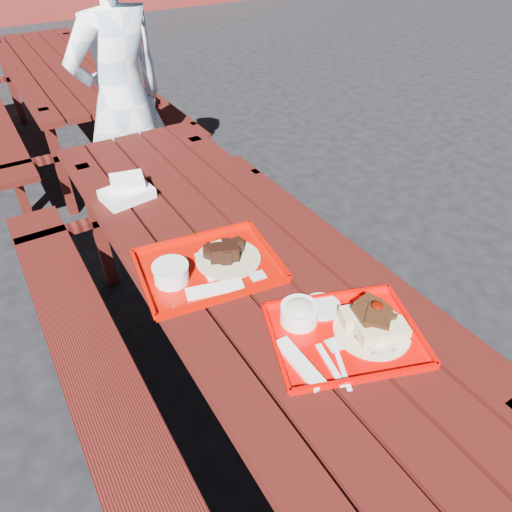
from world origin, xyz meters
The scene contains 7 objects.
ground centered at (0.00, 0.00, 0.00)m, with size 60.00×60.00×0.00m, color black.
picnic_table_near centered at (0.00, 0.00, 0.56)m, with size 1.41×2.40×0.75m.
picnic_table_far centered at (0.00, 2.80, 0.56)m, with size 1.41×2.40×0.75m.
near_tray centered at (0.07, -0.52, 0.78)m, with size 0.52×0.46×0.14m.
far_tray centered at (-0.14, -0.06, 0.77)m, with size 0.52×0.43×0.08m.
white_cloth centered at (-0.21, 0.56, 0.79)m, with size 0.22×0.18×0.08m.
person centered at (0.09, 1.46, 0.83)m, with size 0.61×0.40×1.67m, color #ABC8E7.
Camera 1 is at (-0.63, -1.17, 1.77)m, focal length 32.00 mm.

